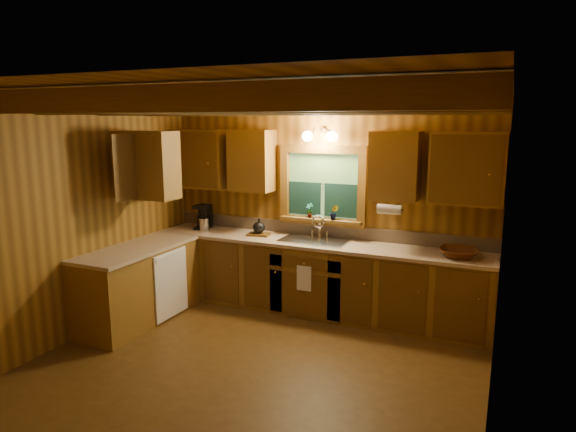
# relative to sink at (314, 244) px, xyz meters

# --- Properties ---
(room) EXTENTS (4.20, 4.20, 4.20)m
(room) POSITION_rel_sink_xyz_m (0.00, -1.60, 0.44)
(room) COLOR #503513
(room) RESTS_ON ground
(ceiling_beams) EXTENTS (4.20, 2.54, 0.18)m
(ceiling_beams) POSITION_rel_sink_xyz_m (0.00, -1.60, 1.63)
(ceiling_beams) COLOR brown
(ceiling_beams) RESTS_ON room
(base_cabinets) EXTENTS (4.20, 2.22, 0.86)m
(base_cabinets) POSITION_rel_sink_xyz_m (-0.49, -0.32, -0.43)
(base_cabinets) COLOR brown
(base_cabinets) RESTS_ON ground
(countertop) EXTENTS (4.20, 2.24, 0.04)m
(countertop) POSITION_rel_sink_xyz_m (-0.48, -0.31, 0.02)
(countertop) COLOR tan
(countertop) RESTS_ON base_cabinets
(backsplash) EXTENTS (4.20, 0.02, 0.16)m
(backsplash) POSITION_rel_sink_xyz_m (0.00, 0.28, 0.12)
(backsplash) COLOR tan
(backsplash) RESTS_ON room
(dishwasher_panel) EXTENTS (0.02, 0.60, 0.80)m
(dishwasher_panel) POSITION_rel_sink_xyz_m (-1.47, -0.92, -0.43)
(dishwasher_panel) COLOR white
(dishwasher_panel) RESTS_ON base_cabinets
(upper_cabinets) EXTENTS (4.19, 1.77, 0.78)m
(upper_cabinets) POSITION_rel_sink_xyz_m (-0.56, -0.18, 0.98)
(upper_cabinets) COLOR brown
(upper_cabinets) RESTS_ON room
(window) EXTENTS (1.12, 0.08, 1.00)m
(window) POSITION_rel_sink_xyz_m (0.00, 0.26, 0.67)
(window) COLOR brown
(window) RESTS_ON room
(window_sill) EXTENTS (1.06, 0.14, 0.04)m
(window_sill) POSITION_rel_sink_xyz_m (0.00, 0.22, 0.26)
(window_sill) COLOR brown
(window_sill) RESTS_ON room
(wall_sconce) EXTENTS (0.45, 0.21, 0.17)m
(wall_sconce) POSITION_rel_sink_xyz_m (0.00, 0.14, 1.31)
(wall_sconce) COLOR black
(wall_sconce) RESTS_ON room
(paper_towel_roll) EXTENTS (0.27, 0.11, 0.11)m
(paper_towel_roll) POSITION_rel_sink_xyz_m (0.92, -0.07, 0.51)
(paper_towel_roll) COLOR white
(paper_towel_roll) RESTS_ON upper_cabinets
(dish_towel) EXTENTS (0.18, 0.01, 0.30)m
(dish_towel) POSITION_rel_sink_xyz_m (0.00, -0.34, -0.34)
(dish_towel) COLOR white
(dish_towel) RESTS_ON base_cabinets
(sink) EXTENTS (0.82, 0.48, 0.43)m
(sink) POSITION_rel_sink_xyz_m (0.00, 0.00, 0.00)
(sink) COLOR silver
(sink) RESTS_ON countertop
(coffee_maker) EXTENTS (0.19, 0.24, 0.33)m
(coffee_maker) POSITION_rel_sink_xyz_m (-1.64, 0.07, 0.21)
(coffee_maker) COLOR black
(coffee_maker) RESTS_ON countertop
(utensil_crock) EXTENTS (0.13, 0.13, 0.37)m
(utensil_crock) POSITION_rel_sink_xyz_m (-1.58, -0.02, 0.13)
(utensil_crock) COLOR silver
(utensil_crock) RESTS_ON countertop
(cutting_board) EXTENTS (0.31, 0.24, 0.02)m
(cutting_board) POSITION_rel_sink_xyz_m (-0.76, -0.00, 0.06)
(cutting_board) COLOR #553712
(cutting_board) RESTS_ON countertop
(teakettle) EXTENTS (0.15, 0.15, 0.20)m
(teakettle) POSITION_rel_sink_xyz_m (-0.76, -0.00, 0.15)
(teakettle) COLOR black
(teakettle) RESTS_ON cutting_board
(wicker_basket) EXTENTS (0.42, 0.42, 0.10)m
(wicker_basket) POSITION_rel_sink_xyz_m (1.69, -0.07, 0.09)
(wicker_basket) COLOR #48230C
(wicker_basket) RESTS_ON countertop
(potted_plant_left) EXTENTS (0.11, 0.09, 0.19)m
(potted_plant_left) POSITION_rel_sink_xyz_m (-0.15, 0.20, 0.38)
(potted_plant_left) COLOR #553712
(potted_plant_left) RESTS_ON window_sill
(potted_plant_right) EXTENTS (0.12, 0.10, 0.19)m
(potted_plant_right) POSITION_rel_sink_xyz_m (0.18, 0.19, 0.38)
(potted_plant_right) COLOR #553712
(potted_plant_right) RESTS_ON window_sill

